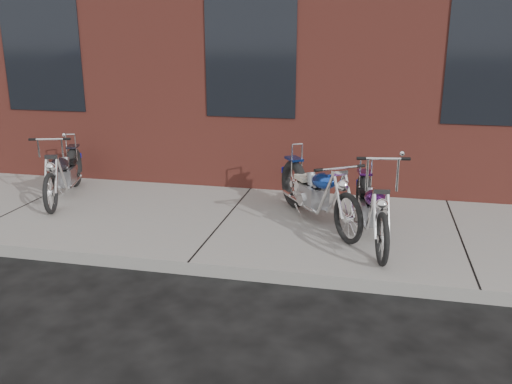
# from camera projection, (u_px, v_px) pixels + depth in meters

# --- Properties ---
(ground) EXTENTS (120.00, 120.00, 0.00)m
(ground) POSITION_uv_depth(u_px,v_px,m) (188.00, 275.00, 5.93)
(ground) COLOR black
(ground) RESTS_ON ground
(sidewalk) EXTENTS (22.00, 3.00, 0.15)m
(sidewalk) POSITION_uv_depth(u_px,v_px,m) (225.00, 224.00, 7.31)
(sidewalk) COLOR gray
(sidewalk) RESTS_ON ground
(chopper_purple) EXTENTS (0.57, 2.01, 1.13)m
(chopper_purple) POSITION_uv_depth(u_px,v_px,m) (371.00, 210.00, 6.46)
(chopper_purple) COLOR black
(chopper_purple) RESTS_ON sidewalk
(chopper_blue) EXTENTS (1.28, 1.84, 0.93)m
(chopper_blue) POSITION_uv_depth(u_px,v_px,m) (317.00, 194.00, 7.05)
(chopper_blue) COLOR black
(chopper_blue) RESTS_ON sidewalk
(chopper_third) EXTENTS (0.74, 1.93, 1.01)m
(chopper_third) POSITION_uv_depth(u_px,v_px,m) (64.00, 175.00, 8.11)
(chopper_third) COLOR black
(chopper_third) RESTS_ON sidewalk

